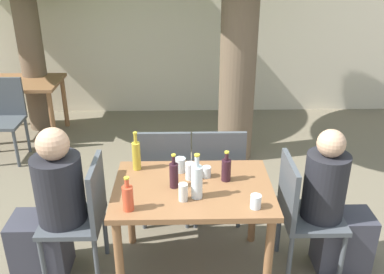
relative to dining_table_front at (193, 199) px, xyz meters
name	(u,v)px	position (x,y,z in m)	size (l,w,h in m)	color
ground_plane	(193,268)	(0.00, 0.00, -0.63)	(30.00, 30.00, 0.00)	#706651
cafe_building_wall	(187,15)	(0.00, 3.47, 0.77)	(10.00, 0.08, 2.80)	beige
dining_table_front	(193,199)	(0.00, 0.00, 0.00)	(1.13, 0.79, 0.74)	brown
dining_table_back	(20,90)	(-2.11, 2.58, -0.01)	(1.02, 0.73, 0.74)	brown
patio_chair_0	(83,212)	(-0.80, 0.00, -0.10)	(0.44, 0.44, 0.93)	#474C51
patio_chair_1	(302,209)	(0.80, 0.00, -0.10)	(0.44, 0.44, 0.93)	#474C51
patio_chair_2	(165,169)	(-0.23, 0.63, -0.10)	(0.44, 0.44, 0.93)	#474C51
patio_chair_3	(217,169)	(0.23, 0.63, -0.10)	(0.44, 0.44, 0.93)	#474C51
patio_chair_4	(3,114)	(-2.11, 1.98, -0.10)	(0.44, 0.44, 0.93)	#474C51
person_seated_0	(50,212)	(-1.03, 0.00, -0.10)	(0.57, 0.35, 1.19)	#383842
person_seated_1	(334,211)	(1.04, 0.00, -0.12)	(0.55, 0.30, 1.16)	#383842
soda_bottle_0	(128,197)	(-0.42, -0.28, 0.19)	(0.07, 0.07, 0.24)	#DB4C2D
wine_bottle_1	(226,169)	(0.24, 0.09, 0.19)	(0.07, 0.07, 0.23)	#331923
wine_bottle_2	(174,174)	(-0.13, 0.00, 0.20)	(0.06, 0.06, 0.26)	#331923
water_bottle_3	(197,181)	(0.02, -0.14, 0.23)	(0.08, 0.08, 0.33)	silver
oil_cruet_4	(136,155)	(-0.42, 0.27, 0.22)	(0.06, 0.06, 0.31)	gold
drinking_glass_0	(207,172)	(0.10, 0.14, 0.14)	(0.07, 0.07, 0.08)	silver
drinking_glass_1	(190,171)	(-0.02, 0.11, 0.17)	(0.07, 0.07, 0.13)	white
drinking_glass_2	(256,202)	(0.40, -0.27, 0.15)	(0.07, 0.07, 0.09)	white
drinking_glass_3	(180,165)	(-0.09, 0.22, 0.16)	(0.08, 0.08, 0.11)	silver
drinking_glass_4	(183,192)	(-0.07, -0.17, 0.16)	(0.06, 0.06, 0.12)	silver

